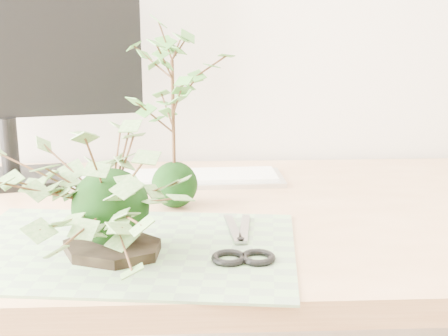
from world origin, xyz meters
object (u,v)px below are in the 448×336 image
Objects in this scene: ivy_kokedama at (109,171)px; keyboard at (180,178)px; maple_kokedama at (172,72)px; monitor at (1,45)px; desk at (190,257)px.

ivy_kokedama is 0.40m from keyboard.
keyboard is at bearing 87.95° from maple_kokedama.
ivy_kokedama is 0.26m from maple_kokedama.
keyboard is 0.79× the size of monitor.
monitor is (-0.36, 0.21, 0.36)m from desk.
keyboard is (0.09, 0.38, -0.12)m from ivy_kokedama.
maple_kokedama is 0.38m from monitor.
ivy_kokedama is 0.88× the size of keyboard.
monitor is at bearing 122.06° from ivy_kokedama.
desk is 3.81× the size of keyboard.
maple_kokedama reaches higher than keyboard.
desk is at bearing -85.63° from keyboard.
monitor reaches higher than desk.
desk is 0.55m from monitor.
ivy_kokedama is 0.69× the size of monitor.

